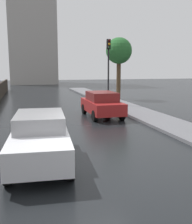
{
  "coord_description": "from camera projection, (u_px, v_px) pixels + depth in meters",
  "views": [
    {
      "loc": [
        -1.88,
        -7.07,
        2.86
      ],
      "look_at": [
        1.07,
        4.04,
        0.96
      ],
      "focal_mm": 42.28,
      "sensor_mm": 36.0,
      "label": 1
    }
  ],
  "objects": [
    {
      "name": "ground",
      "position": [
        96.0,
        168.0,
        7.69
      ],
      "size": [
        120.0,
        120.0,
        0.0
      ],
      "primitive_type": "plane",
      "color": "black"
    },
    {
      "name": "car_red_mid_road",
      "position": [
        102.0,
        104.0,
        15.7
      ],
      "size": [
        1.82,
        3.98,
        1.49
      ],
      "rotation": [
        0.0,
        0.0,
        0.01
      ],
      "color": "maroon",
      "rests_on": "ground"
    },
    {
      "name": "distant_tower",
      "position": [
        31.0,
        8.0,
        48.66
      ],
      "size": [
        8.54,
        9.73,
        32.69
      ],
      "color": "#9E9993",
      "rests_on": "ground"
    },
    {
      "name": "traffic_light",
      "position": [
        109.0,
        60.0,
        19.74
      ],
      "size": [
        0.26,
        0.39,
        4.87
      ],
      "color": "black",
      "rests_on": "sidewalk_strip"
    },
    {
      "name": "street_tree_mid",
      "position": [
        119.0,
        52.0,
        24.16
      ],
      "size": [
        2.39,
        2.39,
        5.67
      ],
      "color": "#4C3823",
      "rests_on": "ground"
    },
    {
      "name": "car_white_near_kerb",
      "position": [
        40.0,
        137.0,
        8.02
      ],
      "size": [
        1.99,
        4.36,
        1.5
      ],
      "rotation": [
        0.0,
        0.0,
        3.07
      ],
      "color": "silver",
      "rests_on": "ground"
    }
  ]
}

